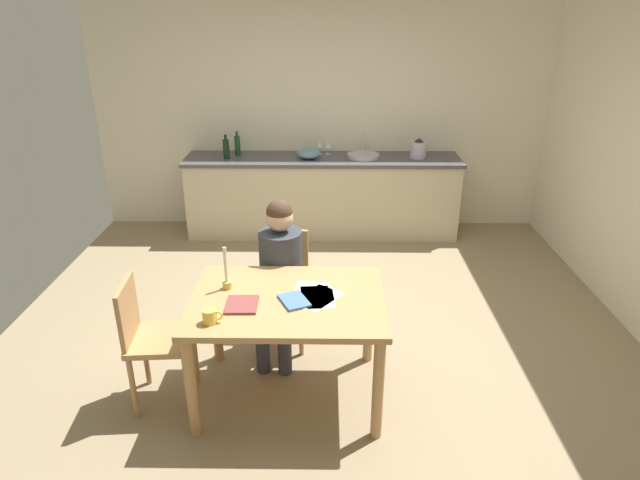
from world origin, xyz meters
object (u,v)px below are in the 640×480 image
(book_magazine, at_px, (294,301))
(bottle_vinegar, at_px, (237,145))
(person_seated, at_px, (279,269))
(coffee_mug, at_px, (210,316))
(dining_table, at_px, (288,313))
(chair_side_empty, at_px, (151,336))
(candlestick, at_px, (227,277))
(chair_at_table, at_px, (283,282))
(sink_unit, at_px, (363,155))
(stovetop_kettle, at_px, (418,149))
(book_cookery, at_px, (242,305))
(mixing_bowl, at_px, (309,153))
(wine_glass_near_sink, at_px, (328,145))
(bottle_oil, at_px, (226,148))
(wine_glass_by_kettle, at_px, (320,145))

(book_magazine, relative_size, bottle_vinegar, 0.77)
(person_seated, bearing_deg, coffee_mug, -111.51)
(dining_table, relative_size, person_seated, 1.04)
(chair_side_empty, height_order, candlestick, candlestick)
(chair_at_table, distance_m, sink_unit, 2.37)
(dining_table, xyz_separation_m, stovetop_kettle, (1.26, 2.90, 0.36))
(book_cookery, distance_m, mixing_bowl, 2.99)
(sink_unit, relative_size, wine_glass_near_sink, 2.34)
(chair_at_table, relative_size, stovetop_kettle, 4.02)
(sink_unit, xyz_separation_m, wine_glass_near_sink, (-0.39, 0.15, 0.09))
(dining_table, xyz_separation_m, coffee_mug, (-0.43, -0.30, 0.15))
(chair_at_table, distance_m, chair_side_empty, 1.10)
(wine_glass_near_sink, bearing_deg, dining_table, -94.90)
(coffee_mug, relative_size, sink_unit, 0.34)
(chair_side_empty, relative_size, mixing_bowl, 3.42)
(sink_unit, xyz_separation_m, bottle_oil, (-1.52, -0.07, 0.09))
(candlestick, relative_size, bottle_vinegar, 1.08)
(chair_side_empty, distance_m, wine_glass_by_kettle, 3.33)
(mixing_bowl, bearing_deg, book_cookery, -96.25)
(bottle_oil, bearing_deg, wine_glass_near_sink, 10.73)
(bottle_oil, relative_size, wine_glass_by_kettle, 1.74)
(book_cookery, bearing_deg, dining_table, 19.45)
(book_cookery, relative_size, wine_glass_near_sink, 1.42)
(wine_glass_near_sink, bearing_deg, bottle_vinegar, -176.38)
(dining_table, distance_m, book_cookery, 0.32)
(coffee_mug, relative_size, book_magazine, 0.57)
(person_seated, relative_size, book_magazine, 5.66)
(chair_at_table, xyz_separation_m, coffee_mug, (-0.35, -0.99, 0.30))
(mixing_bowl, bearing_deg, coffee_mug, -98.64)
(chair_side_empty, distance_m, sink_unit, 3.38)
(wine_glass_near_sink, bearing_deg, mixing_bowl, -137.61)
(chair_side_empty, xyz_separation_m, mixing_bowl, (0.93, 2.93, 0.46))
(dining_table, bearing_deg, bottle_vinegar, 104.24)
(mixing_bowl, relative_size, wine_glass_by_kettle, 1.68)
(person_seated, distance_m, coffee_mug, 0.92)
(person_seated, distance_m, bottle_oil, 2.44)
(bottle_oil, bearing_deg, sink_unit, 2.52)
(stovetop_kettle, distance_m, wine_glass_near_sink, 1.01)
(wine_glass_by_kettle, bearing_deg, candlestick, -101.03)
(candlestick, distance_m, sink_unit, 2.98)
(stovetop_kettle, height_order, wine_glass_by_kettle, stovetop_kettle)
(candlestick, distance_m, mixing_bowl, 2.78)
(chair_at_table, bearing_deg, person_seated, -94.79)
(book_magazine, xyz_separation_m, bottle_oil, (-0.91, 2.89, 0.25))
(chair_at_table, height_order, book_magazine, chair_at_table)
(sink_unit, bearing_deg, mixing_bowl, -175.48)
(person_seated, bearing_deg, dining_table, -79.99)
(chair_side_empty, xyz_separation_m, sink_unit, (1.54, 2.98, 0.42))
(chair_side_empty, xyz_separation_m, book_magazine, (0.93, 0.02, 0.26))
(book_cookery, distance_m, wine_glass_by_kettle, 3.20)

